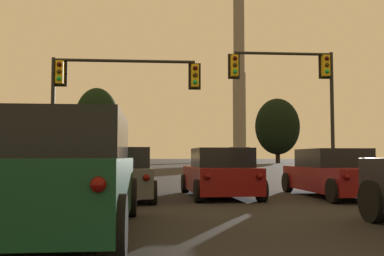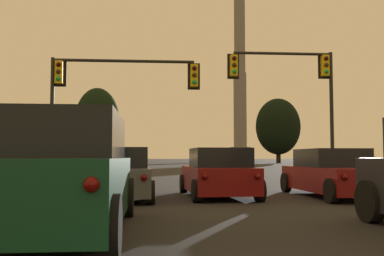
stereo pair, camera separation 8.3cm
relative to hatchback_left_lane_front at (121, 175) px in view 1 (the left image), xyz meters
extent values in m
cube|color=#4C4F54|center=(0.00, 0.10, -0.14)|extent=(1.89, 4.07, 0.72)
cube|color=black|center=(0.01, -0.30, 0.50)|extent=(1.64, 1.96, 0.55)
cylinder|color=black|center=(-0.91, 1.69, -0.36)|extent=(0.24, 0.61, 0.60)
cylinder|color=black|center=(0.77, 1.76, -0.36)|extent=(0.24, 0.61, 0.60)
cylinder|color=black|center=(-0.78, -1.56, -0.36)|extent=(0.24, 0.61, 0.60)
cylinder|color=black|center=(0.90, -1.49, -0.36)|extent=(0.24, 0.61, 0.60)
sphere|color=#500705|center=(-0.60, -1.95, 0.02)|extent=(0.17, 0.17, 0.17)
sphere|color=#500705|center=(0.76, -1.89, 0.02)|extent=(0.17, 0.17, 0.17)
cube|color=maroon|center=(6.34, 0.33, -0.14)|extent=(1.89, 4.64, 0.70)
cube|color=black|center=(6.33, 0.56, 0.49)|extent=(1.66, 2.23, 0.55)
cylinder|color=black|center=(5.42, 2.21, -0.34)|extent=(0.23, 0.64, 0.64)
cylinder|color=black|center=(7.18, 2.25, -0.34)|extent=(0.23, 0.64, 0.64)
cylinder|color=black|center=(5.50, -1.59, -0.34)|extent=(0.23, 0.64, 0.64)
sphere|color=#500705|center=(5.67, -2.01, 0.02)|extent=(0.17, 0.17, 0.17)
cube|color=#0F3823|center=(-0.42, -5.62, 0.02)|extent=(1.99, 4.83, 0.95)
cube|color=black|center=(-0.42, -5.50, 0.84)|extent=(1.82, 2.83, 0.70)
cylinder|color=black|center=(-1.38, -3.71, -0.28)|extent=(0.23, 0.76, 0.76)
cylinder|color=black|center=(0.50, -3.68, -0.28)|extent=(0.23, 0.76, 0.76)
cylinder|color=black|center=(0.55, -7.53, -0.28)|extent=(0.23, 0.76, 0.76)
sphere|color=#500705|center=(0.40, -8.03, 0.23)|extent=(0.17, 0.17, 0.17)
cylinder|color=black|center=(4.90, -4.88, -0.28)|extent=(0.25, 0.77, 0.76)
cube|color=maroon|center=(2.86, 0.61, -0.14)|extent=(1.91, 4.08, 0.72)
cube|color=black|center=(2.88, 0.21, 0.50)|extent=(1.65, 1.97, 0.55)
cylinder|color=black|center=(1.95, 2.19, -0.36)|extent=(0.25, 0.61, 0.60)
cylinder|color=black|center=(3.62, 2.27, -0.36)|extent=(0.25, 0.61, 0.60)
cylinder|color=black|center=(2.10, -1.06, -0.36)|extent=(0.25, 0.61, 0.60)
cylinder|color=black|center=(3.78, -0.98, -0.36)|extent=(0.25, 0.61, 0.60)
sphere|color=#500705|center=(2.28, -1.44, 0.02)|extent=(0.17, 0.17, 0.17)
sphere|color=#500705|center=(3.64, -1.38, 0.02)|extent=(0.17, 0.17, 0.17)
cylinder|color=black|center=(-3.67, 7.79, 2.18)|extent=(0.18, 0.18, 5.68)
cylinder|color=black|center=(-3.67, 7.79, -0.61)|extent=(0.40, 0.40, 0.10)
cube|color=yellow|center=(-3.38, 7.79, 4.35)|extent=(0.34, 0.34, 1.04)
cube|color=black|center=(-3.38, 7.97, 4.35)|extent=(0.58, 0.03, 1.25)
sphere|color=#320504|center=(-3.38, 7.60, 4.67)|extent=(0.22, 0.22, 0.22)
sphere|color=#352604|center=(-3.38, 7.60, 4.35)|extent=(0.22, 0.22, 0.22)
sphere|color=green|center=(-3.38, 7.60, 4.03)|extent=(0.22, 0.22, 0.22)
cylinder|color=black|center=(-0.46, 7.79, 4.92)|extent=(6.43, 0.14, 0.14)
sphere|color=black|center=(-3.67, 7.79, 4.92)|extent=(0.18, 0.18, 0.18)
cube|color=yellow|center=(2.76, 7.79, 4.28)|extent=(0.34, 0.34, 1.04)
cube|color=black|center=(2.76, 7.97, 4.28)|extent=(0.58, 0.03, 1.25)
sphere|color=#320504|center=(2.76, 7.60, 4.60)|extent=(0.22, 0.22, 0.22)
sphere|color=#352604|center=(2.76, 7.60, 4.28)|extent=(0.22, 0.22, 0.22)
sphere|color=green|center=(2.76, 7.60, 3.96)|extent=(0.22, 0.22, 0.22)
cylinder|color=black|center=(9.62, 8.62, 2.52)|extent=(0.18, 0.18, 6.36)
cylinder|color=black|center=(9.62, 8.62, -0.61)|extent=(0.40, 0.40, 0.10)
cube|color=yellow|center=(9.33, 8.62, 5.03)|extent=(0.34, 0.34, 1.04)
cube|color=black|center=(9.33, 8.80, 5.03)|extent=(0.58, 0.03, 1.25)
sphere|color=#320504|center=(9.33, 8.43, 5.35)|extent=(0.22, 0.22, 0.22)
sphere|color=#352604|center=(9.33, 8.43, 5.03)|extent=(0.22, 0.22, 0.22)
sphere|color=green|center=(9.33, 8.43, 4.70)|extent=(0.22, 0.22, 0.22)
cylinder|color=black|center=(7.19, 8.62, 5.60)|extent=(4.86, 0.14, 0.14)
sphere|color=black|center=(9.62, 8.62, 5.60)|extent=(0.18, 0.18, 0.18)
cube|color=yellow|center=(4.76, 8.62, 4.96)|extent=(0.34, 0.34, 1.04)
cube|color=black|center=(4.76, 8.80, 4.96)|extent=(0.58, 0.03, 1.25)
sphere|color=#320504|center=(4.76, 8.43, 5.28)|extent=(0.22, 0.22, 0.22)
sphere|color=#352604|center=(4.76, 8.43, 4.96)|extent=(0.22, 0.22, 0.22)
sphere|color=green|center=(4.76, 8.43, 4.63)|extent=(0.22, 0.22, 0.22)
cylinder|color=slate|center=(23.11, 105.38, 1.25)|extent=(5.57, 5.57, 3.82)
cylinder|color=gray|center=(23.11, 105.38, 13.14)|extent=(3.48, 3.48, 19.96)
cylinder|color=gray|center=(23.11, 105.38, 33.10)|extent=(2.99, 2.99, 19.96)
cylinder|color=black|center=(-24.74, 66.02, 0.93)|extent=(0.91, 0.91, 3.19)
ellipsoid|color=black|center=(-24.74, 66.02, 5.55)|extent=(9.10, 8.19, 8.06)
cylinder|color=black|center=(-9.51, 66.79, 0.84)|extent=(0.77, 0.77, 3.00)
ellipsoid|color=black|center=(-9.51, 66.79, 6.77)|extent=(7.74, 6.96, 11.83)
cylinder|color=black|center=(24.37, 72.40, 0.85)|extent=(0.86, 0.86, 3.02)
ellipsoid|color=black|center=(24.37, 72.40, 6.44)|extent=(8.63, 7.77, 10.89)
camera|label=1|loc=(1.00, -12.74, 0.51)|focal=42.00mm
camera|label=2|loc=(1.08, -12.75, 0.51)|focal=42.00mm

